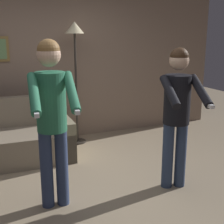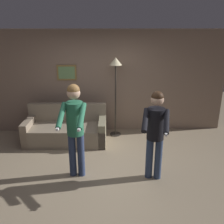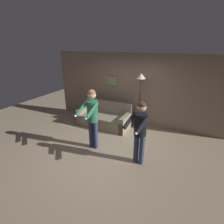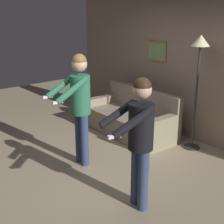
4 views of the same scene
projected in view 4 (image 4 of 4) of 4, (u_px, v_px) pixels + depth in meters
The scene contains 6 objects.
ground_plane at pixel (103, 171), 4.77m from camera, with size 12.00×12.00×0.00m, color gray.
back_wall_assembly at pixel (192, 70), 5.66m from camera, with size 6.40×0.09×2.60m.
couch at pixel (131, 120), 6.13m from camera, with size 1.92×0.91×0.87m.
torchiere_lamp at pixel (199, 58), 5.07m from camera, with size 0.30×0.30×1.97m.
person_standing_left at pixel (79, 100), 4.68m from camera, with size 0.48×0.69×1.74m.
person_standing_right at pixel (140, 133), 3.62m from camera, with size 0.53×0.69×1.64m.
Camera 4 is at (3.32, -2.64, 2.36)m, focal length 50.00 mm.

